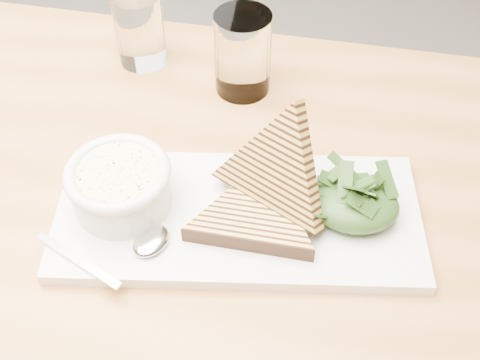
# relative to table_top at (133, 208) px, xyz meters

# --- Properties ---
(floor) EXTENTS (6.00, 6.00, 0.00)m
(floor) POSITION_rel_table_top_xyz_m (-0.20, 0.22, -0.71)
(floor) COLOR slate
(floor) RESTS_ON ground
(table_top) EXTENTS (1.16, 0.83, 0.04)m
(table_top) POSITION_rel_table_top_xyz_m (0.00, 0.00, 0.00)
(table_top) COLOR #AF7340
(table_top) RESTS_ON ground
(table_leg_br) EXTENTS (0.06, 0.06, 0.69)m
(table_leg_br) POSITION_rel_table_top_xyz_m (0.50, 0.32, -0.36)
(table_leg_br) COLOR #AF7340
(table_leg_br) RESTS_ON ground
(platter) EXTENTS (0.43, 0.22, 0.02)m
(platter) POSITION_rel_table_top_xyz_m (0.13, -0.02, 0.03)
(platter) COLOR silver
(platter) RESTS_ON table_top
(soup_bowl) EXTENTS (0.11, 0.11, 0.04)m
(soup_bowl) POSITION_rel_table_top_xyz_m (-0.00, -0.02, 0.06)
(soup_bowl) COLOR silver
(soup_bowl) RESTS_ON platter
(soup) EXTENTS (0.09, 0.09, 0.01)m
(soup) POSITION_rel_table_top_xyz_m (-0.00, -0.02, 0.09)
(soup) COLOR beige
(soup) RESTS_ON soup_bowl
(bowl_rim) EXTENTS (0.12, 0.12, 0.01)m
(bowl_rim) POSITION_rel_table_top_xyz_m (-0.00, -0.02, 0.09)
(bowl_rim) COLOR silver
(bowl_rim) RESTS_ON soup_bowl
(sandwich_flat) EXTENTS (0.18, 0.18, 0.02)m
(sandwich_flat) POSITION_rel_table_top_xyz_m (0.15, -0.03, 0.05)
(sandwich_flat) COLOR gold
(sandwich_flat) RESTS_ON platter
(sandwich_lean) EXTENTS (0.22, 0.22, 0.19)m
(sandwich_lean) POSITION_rel_table_top_xyz_m (0.17, -0.00, 0.09)
(sandwich_lean) COLOR gold
(sandwich_lean) RESTS_ON sandwich_flat
(salad_base) EXTENTS (0.10, 0.08, 0.04)m
(salad_base) POSITION_rel_table_top_xyz_m (0.26, -0.01, 0.06)
(salad_base) COLOR black
(salad_base) RESTS_ON platter
(arugula_pile) EXTENTS (0.11, 0.10, 0.05)m
(arugula_pile) POSITION_rel_table_top_xyz_m (0.26, -0.01, 0.06)
(arugula_pile) COLOR #35531F
(arugula_pile) RESTS_ON platter
(spoon_bowl) EXTENTS (0.05, 0.06, 0.01)m
(spoon_bowl) POSITION_rel_table_top_xyz_m (0.04, -0.08, 0.04)
(spoon_bowl) COLOR silver
(spoon_bowl) RESTS_ON platter
(spoon_handle) EXTENTS (0.11, 0.06, 0.00)m
(spoon_handle) POSITION_rel_table_top_xyz_m (-0.03, -0.11, 0.04)
(spoon_handle) COLOR silver
(spoon_handle) RESTS_ON platter
(glass_near) EXTENTS (0.07, 0.07, 0.11)m
(glass_near) POSITION_rel_table_top_xyz_m (-0.04, 0.27, 0.07)
(glass_near) COLOR white
(glass_near) RESTS_ON table_top
(glass_far) EXTENTS (0.08, 0.08, 0.12)m
(glass_far) POSITION_rel_table_top_xyz_m (0.11, 0.22, 0.08)
(glass_far) COLOR white
(glass_far) RESTS_ON table_top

